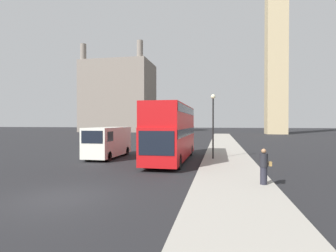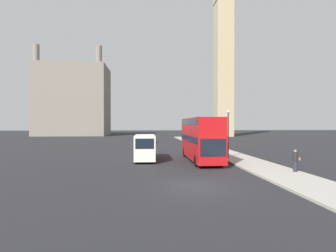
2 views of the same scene
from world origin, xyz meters
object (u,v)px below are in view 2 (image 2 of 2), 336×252
at_px(white_van, 145,147).
at_px(pedestrian, 295,161).
at_px(clock_tower, 224,35).
at_px(red_double_decker_bus, 200,137).
at_px(parked_sedan, 149,139).
at_px(street_lamp, 228,126).

bearing_deg(white_van, pedestrian, -35.87).
xyz_separation_m(clock_tower, pedestrian, (-12.74, -61.04, -30.64)).
distance_m(red_double_decker_bus, parked_sedan, 27.34).
height_order(red_double_decker_bus, street_lamp, street_lamp).
height_order(white_van, pedestrian, white_van).
distance_m(clock_tower, red_double_decker_bus, 63.67).
bearing_deg(clock_tower, white_van, -114.48).
distance_m(clock_tower, street_lamp, 61.59).
bearing_deg(street_lamp, white_van, -178.79).
bearing_deg(white_van, street_lamp, 1.21).
height_order(red_double_decker_bus, white_van, red_double_decker_bus).
relative_size(white_van, parked_sedan, 1.37).
distance_m(clock_tower, parked_sedan, 47.06).
xyz_separation_m(street_lamp, parked_sedan, (-8.10, 25.99, -2.90)).
bearing_deg(street_lamp, pedestrian, -73.37).
bearing_deg(parked_sedan, street_lamp, -72.69).
xyz_separation_m(white_van, parked_sedan, (0.73, 26.17, -0.74)).
bearing_deg(parked_sedan, red_double_decker_bus, -79.60).
bearing_deg(pedestrian, parked_sedan, 107.15).
bearing_deg(street_lamp, parked_sedan, 107.31).
bearing_deg(pedestrian, clock_tower, 78.21).
bearing_deg(street_lamp, red_double_decker_bus, -165.09).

